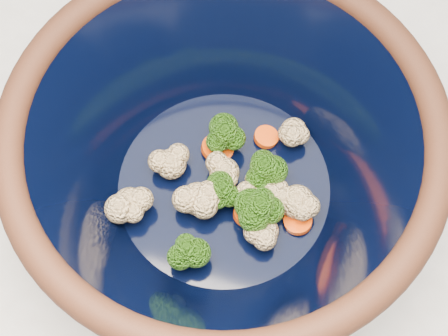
% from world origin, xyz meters
% --- Properties ---
extents(ground, '(3.00, 3.00, 0.00)m').
position_xyz_m(ground, '(0.00, 0.00, 0.00)').
color(ground, '#9E7A54').
rests_on(ground, ground).
extents(counter, '(1.20, 1.20, 0.90)m').
position_xyz_m(counter, '(0.00, 0.00, 0.45)').
color(counter, silver).
rests_on(counter, ground).
extents(mixing_bowl, '(0.40, 0.40, 0.17)m').
position_xyz_m(mixing_bowl, '(-0.08, -0.06, 0.99)').
color(mixing_bowl, black).
rests_on(mixing_bowl, counter).
extents(vegetable_pile, '(0.19, 0.19, 0.05)m').
position_xyz_m(vegetable_pile, '(-0.07, -0.06, 0.96)').
color(vegetable_pile, '#608442').
rests_on(vegetable_pile, mixing_bowl).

